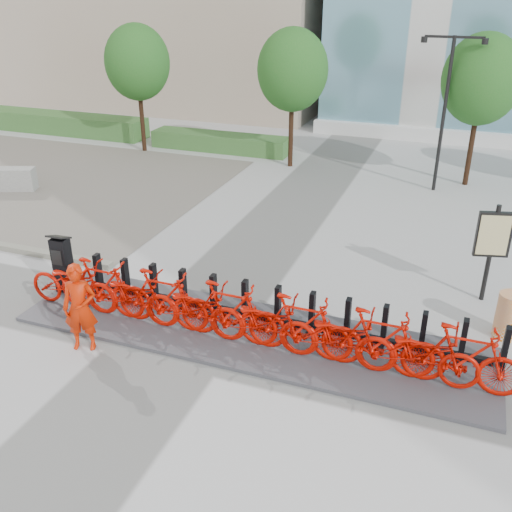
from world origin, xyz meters
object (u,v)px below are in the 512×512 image
(map_sign, at_px, (493,239))
(construction_barrel, at_px, (508,316))
(jersey_barrier, at_px, (6,179))
(kiosk, at_px, (63,264))
(worker_red, at_px, (80,308))
(bike_0, at_px, (73,284))

(map_sign, bearing_deg, construction_barrel, -86.56)
(jersey_barrier, bearing_deg, construction_barrel, -34.44)
(construction_barrel, bearing_deg, map_sign, 107.82)
(map_sign, bearing_deg, kiosk, -175.70)
(worker_red, height_order, construction_barrel, worker_red)
(jersey_barrier, distance_m, map_sign, 15.66)
(kiosk, height_order, construction_barrel, kiosk)
(bike_0, xyz_separation_m, map_sign, (8.27, 3.56, 0.86))
(kiosk, relative_size, jersey_barrier, 0.71)
(worker_red, xyz_separation_m, construction_barrel, (7.68, 3.28, -0.41))
(bike_0, bearing_deg, worker_red, -137.33)
(kiosk, bearing_deg, jersey_barrier, 137.11)
(jersey_barrier, bearing_deg, map_sign, -29.76)
(bike_0, relative_size, map_sign, 0.93)
(bike_0, bearing_deg, jersey_barrier, 50.70)
(bike_0, xyz_separation_m, kiosk, (-0.66, 0.54, 0.12))
(kiosk, xyz_separation_m, jersey_barrier, (-6.52, 5.34, -0.37))
(construction_barrel, relative_size, jersey_barrier, 0.48)
(kiosk, relative_size, map_sign, 0.62)
(kiosk, xyz_separation_m, map_sign, (8.93, 3.02, 0.74))
(construction_barrel, bearing_deg, jersey_barrier, 166.80)
(jersey_barrier, height_order, map_sign, map_sign)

